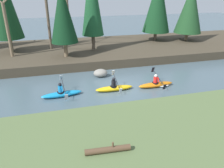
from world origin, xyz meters
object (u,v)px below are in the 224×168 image
kayaker_lead (157,84)px  kayaker_middle (114,88)px  driftwood_log (108,150)px  kayaker_trailing (62,93)px  boulder_midstream (101,73)px

kayaker_lead → kayaker_middle: same height
driftwood_log → kayaker_trailing: bearing=106.0°
kayaker_lead → driftwood_log: driftwood_log is taller
boulder_midstream → kayaker_lead: bearing=-39.6°
kayaker_lead → kayaker_trailing: size_ratio=1.00×
kayaker_trailing → boulder_midstream: size_ratio=2.43×
kayaker_trailing → kayaker_lead: bearing=-6.9°
kayaker_middle → driftwood_log: (-2.20, -7.01, 0.68)m
kayaker_lead → kayaker_middle: bearing=175.1°
kayaker_lead → driftwood_log: (-5.45, -6.85, 0.70)m
kayaker_lead → kayaker_middle: size_ratio=1.00×
kayaker_trailing → boulder_midstream: bearing=35.6°
kayaker_trailing → boulder_midstream: kayaker_trailing is taller
driftwood_log → kayaker_lead: bearing=55.6°
kayaker_trailing → driftwood_log: (1.48, -7.01, 0.68)m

